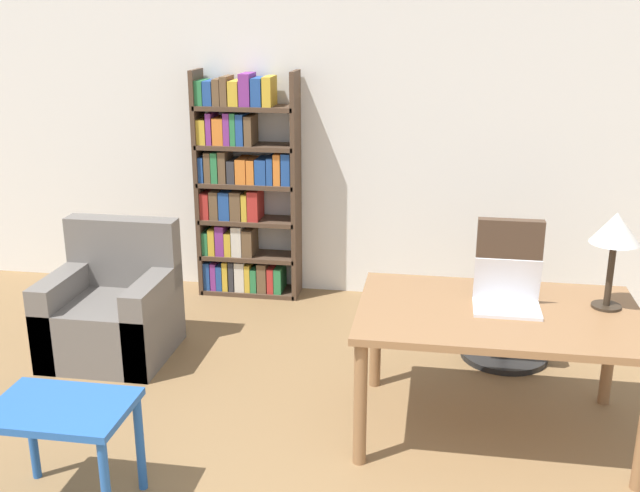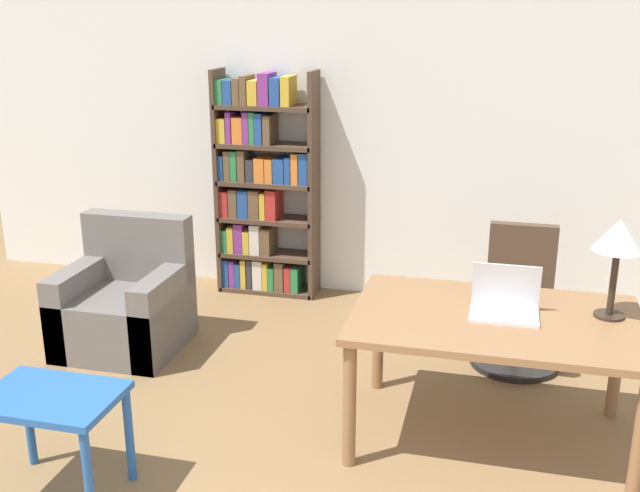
# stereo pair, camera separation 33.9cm
# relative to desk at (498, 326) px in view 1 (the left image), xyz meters

# --- Properties ---
(wall_back) EXTENTS (8.00, 0.06, 2.70)m
(wall_back) POSITION_rel_desk_xyz_m (-0.56, 2.08, 0.70)
(wall_back) COLOR white
(wall_back) RESTS_ON ground_plane
(desk) EXTENTS (1.52, 0.99, 0.74)m
(desk) POSITION_rel_desk_xyz_m (0.00, 0.00, 0.00)
(desk) COLOR olive
(desk) RESTS_ON ground_plane
(laptop) EXTENTS (0.36, 0.26, 0.27)m
(laptop) POSITION_rel_desk_xyz_m (0.04, 0.04, 0.15)
(laptop) COLOR silver
(laptop) RESTS_ON desk
(table_lamp) EXTENTS (0.26, 0.26, 0.54)m
(table_lamp) POSITION_rel_desk_xyz_m (0.58, 0.14, 0.52)
(table_lamp) COLOR #2D2319
(table_lamp) RESTS_ON desk
(office_chair) EXTENTS (0.59, 0.59, 0.93)m
(office_chair) POSITION_rel_desk_xyz_m (0.14, 1.03, -0.25)
(office_chair) COLOR black
(office_chair) RESTS_ON ground_plane
(side_table_blue) EXTENTS (0.64, 0.46, 0.55)m
(side_table_blue) POSITION_rel_desk_xyz_m (-2.03, -1.02, -0.19)
(side_table_blue) COLOR #2356A3
(side_table_blue) RESTS_ON ground_plane
(armchair) EXTENTS (0.79, 0.74, 0.90)m
(armchair) POSITION_rel_desk_xyz_m (-2.52, 0.61, -0.35)
(armchair) COLOR #66605B
(armchair) RESTS_ON ground_plane
(bookshelf) EXTENTS (0.83, 0.28, 1.84)m
(bookshelf) POSITION_rel_desk_xyz_m (-1.94, 1.89, 0.24)
(bookshelf) COLOR #4C3828
(bookshelf) RESTS_ON ground_plane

